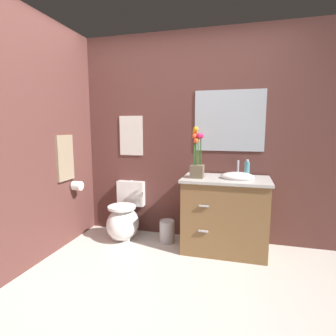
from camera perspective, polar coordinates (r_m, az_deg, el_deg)
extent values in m
plane|color=beige|center=(2.39, -4.78, -26.66)|extent=(8.55, 8.55, 0.00)
cube|color=brown|center=(3.34, 6.92, 6.31)|extent=(3.99, 0.05, 2.50)
cube|color=brown|center=(3.02, -26.22, 5.27)|extent=(0.05, 4.05, 2.50)
ellipsoid|color=white|center=(3.47, -9.43, -11.42)|extent=(0.38, 0.48, 0.40)
cube|color=white|center=(3.55, -9.05, -12.83)|extent=(0.22, 0.26, 0.18)
cube|color=white|center=(3.62, -7.68, -5.21)|extent=(0.36, 0.13, 0.32)
cylinder|color=white|center=(3.38, -9.67, -8.10)|extent=(0.34, 0.34, 0.03)
cylinder|color=#B7B7BC|center=(3.59, -7.73, -2.73)|extent=(0.04, 0.04, 0.02)
cube|color=brown|center=(3.14, 11.81, -9.80)|extent=(0.90, 0.52, 0.80)
cube|color=#BCB7B2|center=(3.03, 12.05, -2.34)|extent=(0.94, 0.56, 0.03)
ellipsoid|color=white|center=(3.02, 14.34, -1.78)|extent=(0.36, 0.26, 0.10)
cylinder|color=#B7B7BC|center=(3.17, 14.43, -0.03)|extent=(0.02, 0.02, 0.18)
cube|color=#B7B7BC|center=(2.84, 7.52, -7.91)|extent=(0.10, 0.02, 0.02)
cube|color=#B7B7BC|center=(2.93, 7.41, -13.01)|extent=(0.10, 0.02, 0.02)
cube|color=brown|center=(2.98, 6.11, -0.71)|extent=(0.14, 0.14, 0.14)
cylinder|color=#386B2D|center=(2.95, 6.93, 3.65)|extent=(0.01, 0.01, 0.32)
sphere|color=#E01E51|center=(2.94, 6.98, 6.72)|extent=(0.06, 0.06, 0.06)
cylinder|color=#386B2D|center=(2.99, 6.84, 3.65)|extent=(0.01, 0.01, 0.31)
sphere|color=#EA4C23|center=(2.98, 6.90, 6.63)|extent=(0.06, 0.06, 0.06)
cylinder|color=#386B2D|center=(2.99, 6.13, 3.47)|extent=(0.01, 0.01, 0.29)
sphere|color=#EA4C23|center=(2.98, 6.17, 6.28)|extent=(0.06, 0.06, 0.06)
cylinder|color=#386B2D|center=(2.98, 5.67, 4.11)|extent=(0.01, 0.01, 0.36)
sphere|color=orange|center=(2.97, 5.72, 7.57)|extent=(0.06, 0.06, 0.06)
cylinder|color=#386B2D|center=(2.95, 5.78, 4.35)|extent=(0.01, 0.01, 0.39)
sphere|color=orange|center=(2.95, 5.83, 8.11)|extent=(0.06, 0.06, 0.06)
cylinder|color=#386B2D|center=(2.94, 5.51, 3.61)|extent=(0.01, 0.01, 0.31)
sphere|color=#EA4C23|center=(2.93, 5.55, 6.65)|extent=(0.06, 0.06, 0.06)
cylinder|color=#386B2D|center=(2.93, 5.86, 3.10)|extent=(0.01, 0.01, 0.26)
sphere|color=#EA4C23|center=(2.92, 5.90, 5.67)|extent=(0.06, 0.06, 0.06)
cylinder|color=#386B2D|center=(2.93, 6.46, 3.65)|extent=(0.01, 0.01, 0.32)
sphere|color=#E01E51|center=(2.92, 6.51, 6.78)|extent=(0.06, 0.06, 0.06)
cylinder|color=teal|center=(3.10, 16.21, -0.33)|extent=(0.06, 0.06, 0.17)
cylinder|color=#B7B7BC|center=(3.09, 16.29, 1.49)|extent=(0.03, 0.03, 0.02)
cylinder|color=#B7B7BC|center=(3.36, -0.21, -13.21)|extent=(0.18, 0.18, 0.26)
torus|color=#B7B7BC|center=(3.32, -0.21, -11.04)|extent=(0.18, 0.18, 0.01)
cube|color=silver|center=(3.55, -7.74, 6.72)|extent=(0.31, 0.01, 0.50)
cube|color=#B2BCC6|center=(3.27, 12.69, 9.62)|extent=(0.80, 0.01, 0.70)
cube|color=gray|center=(3.33, -20.77, 1.99)|extent=(0.03, 0.28, 0.52)
cylinder|color=white|center=(3.46, -18.49, -3.54)|extent=(0.11, 0.11, 0.11)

